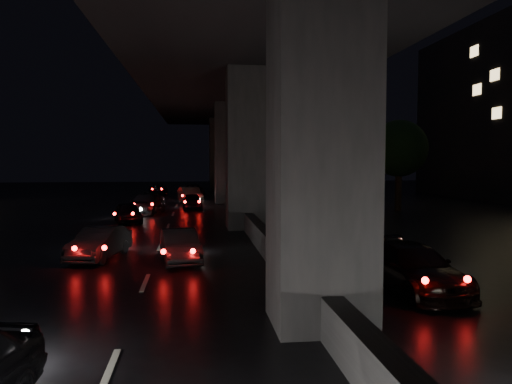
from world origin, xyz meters
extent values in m
plane|color=black|center=(0.00, 0.00, 0.00)|extent=(120.00, 120.00, 0.00)
cube|color=#323335|center=(0.00, -10.00, 4.00)|extent=(2.00, 2.00, 8.00)
cube|color=#323335|center=(0.00, 5.00, 4.00)|extent=(2.00, 2.00, 8.00)
cube|color=#323335|center=(0.00, 20.00, 4.00)|extent=(2.00, 2.00, 8.00)
cube|color=#323335|center=(0.00, 35.00, 4.00)|extent=(2.00, 2.00, 8.00)
cube|color=black|center=(0.00, 5.00, 8.75)|extent=(12.00, 80.00, 1.50)
cube|color=#323335|center=(-5.80, 5.00, 10.00)|extent=(0.40, 80.00, 1.00)
cube|color=#323335|center=(5.80, 5.00, 10.00)|extent=(0.40, 80.00, 1.00)
cube|color=#323335|center=(0.00, 5.00, 0.42)|extent=(0.45, 70.00, 0.85)
cylinder|color=black|center=(11.00, 12.00, 1.40)|extent=(0.44, 0.44, 2.80)
sphere|color=black|center=(11.00, 12.00, 4.22)|extent=(3.80, 3.80, 3.80)
cylinder|color=black|center=(11.00, 28.00, 1.40)|extent=(0.44, 0.44, 2.80)
sphere|color=black|center=(11.00, 28.00, 4.22)|extent=(3.80, 3.80, 3.80)
cylinder|color=#2D2D33|center=(11.50, 18.00, 4.50)|extent=(0.18, 0.18, 9.00)
cube|color=#2D2D33|center=(10.40, 18.00, 8.90)|extent=(2.40, 0.10, 0.10)
sphere|color=orange|center=(9.30, 18.00, 8.70)|extent=(0.44, 0.44, 0.44)
imported|color=black|center=(3.07, -7.70, 0.61)|extent=(2.05, 4.33, 1.22)
imported|color=black|center=(-5.92, -2.27, 0.55)|extent=(1.90, 3.52, 1.10)
imported|color=#262629|center=(-3.12, -3.14, 0.54)|extent=(1.59, 3.40, 1.08)
imported|color=black|center=(-6.28, 7.92, 0.56)|extent=(2.05, 3.48, 1.11)
imported|color=#252427|center=(-5.72, 12.41, 0.65)|extent=(2.66, 4.72, 1.29)
imported|color=black|center=(-2.80, 14.85, 0.56)|extent=(1.46, 3.33, 1.12)
imported|color=#625C55|center=(-2.99, 19.33, 0.66)|extent=(2.13, 4.19, 1.32)
imported|color=black|center=(-2.80, 25.33, 0.61)|extent=(2.14, 4.44, 1.22)
imported|color=black|center=(-6.26, 30.29, 0.55)|extent=(2.07, 4.04, 1.09)
camera|label=1|loc=(-2.57, -20.09, 3.45)|focal=35.00mm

